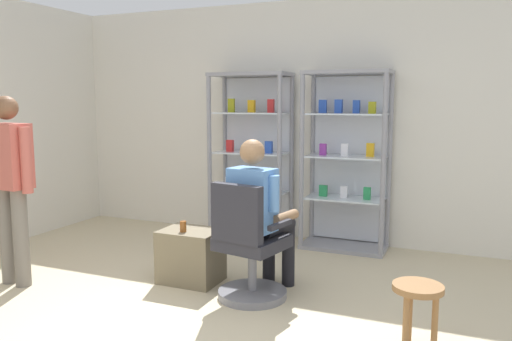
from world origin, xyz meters
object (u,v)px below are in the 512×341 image
display_cabinet_left (253,155)px  wooden_stool (417,298)px  seated_shopkeeper (260,209)px  standing_customer (10,178)px  office_chair (248,252)px  storage_crate (191,256)px  display_cabinet_right (347,159)px  tea_glass (183,226)px

display_cabinet_left → wooden_stool: bearing=-46.1°
seated_shopkeeper → standing_customer: (-2.04, -0.63, 0.22)m
office_chair → wooden_stool: size_ratio=2.20×
display_cabinet_left → storage_crate: size_ratio=3.72×
display_cabinet_left → seated_shopkeeper: display_cabinet_left is taller
seated_shopkeeper → display_cabinet_left: bearing=115.2°
display_cabinet_right → wooden_stool: (0.96, -2.14, -0.62)m
office_chair → storage_crate: office_chair is taller
storage_crate → standing_customer: (-1.37, -0.65, 0.70)m
display_cabinet_left → tea_glass: size_ratio=20.23×
office_chair → tea_glass: 0.68m
display_cabinet_right → wooden_stool: bearing=-65.9°
seated_shopkeeper → office_chair: bearing=-101.4°
storage_crate → tea_glass: (-0.03, -0.08, 0.28)m
display_cabinet_left → tea_glass: (0.07, -1.68, -0.45)m
wooden_stool → storage_crate: bearing=164.6°
seated_shopkeeper → wooden_stool: seated_shopkeeper is taller
seated_shopkeeper → wooden_stool: bearing=-21.7°
standing_customer → wooden_stool: bearing=1.9°
display_cabinet_right → standing_customer: (-2.38, -2.25, -0.03)m
display_cabinet_left → office_chair: (0.73, -1.78, -0.57)m
display_cabinet_left → storage_crate: 1.76m
display_cabinet_left → display_cabinet_right: bearing=0.1°
office_chair → wooden_stool: bearing=-15.0°
office_chair → wooden_stool: office_chair is taller
seated_shopkeeper → tea_glass: 0.73m
tea_glass → wooden_stool: 2.05m
display_cabinet_left → display_cabinet_right: same height
storage_crate → tea_glass: 0.29m
tea_glass → standing_customer: 1.52m
storage_crate → wooden_stool: (1.96, -0.54, 0.11)m
display_cabinet_left → tea_glass: 1.74m
display_cabinet_left → standing_customer: bearing=-119.6°
display_cabinet_right → office_chair: 1.91m
seated_shopkeeper → standing_customer: standing_customer is taller
seated_shopkeeper → tea_glass: size_ratio=13.73×
wooden_stool → display_cabinet_left: bearing=133.9°
office_chair → wooden_stool: 1.38m
storage_crate → standing_customer: bearing=-154.6°
office_chair → standing_customer: size_ratio=0.59×
tea_glass → display_cabinet_right: bearing=58.4°
office_chair → standing_customer: (-2.01, -0.47, 0.54)m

